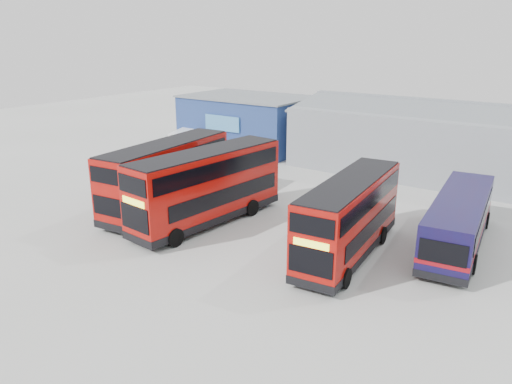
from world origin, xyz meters
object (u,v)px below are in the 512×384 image
Objects in this scene: double_decker_left at (167,177)px; panel_van at (187,139)px; double_decker_centre at (207,188)px; single_decker_blue at (459,222)px; maintenance_shed at (489,145)px; office_block at (248,122)px; double_decker_right at (349,219)px.

panel_van is (-10.53, 13.21, -1.06)m from double_decker_left.
double_decker_centre reaches higher than single_decker_blue.
single_decker_blue is 2.11× the size of panel_van.
single_decker_blue is at bearing -83.86° from maintenance_shed.
single_decker_blue is at bearing -170.69° from double_decker_left.
office_block is 1.15× the size of double_decker_left.
maintenance_shed reaches higher than panel_van.
office_block is 1.25× the size of double_decker_right.
double_decker_left reaches higher than single_decker_blue.
panel_van is (-25.85, -6.84, -1.45)m from maintenance_shed.
double_decker_centre is at bearing 178.43° from double_decker_right.
double_decker_right is (8.97, 0.59, -0.19)m from double_decker_centre.
double_decker_centre is 19.69m from panel_van.
panel_van is (-23.18, 12.99, -0.89)m from double_decker_right.
office_block is 6.34m from panel_van.
office_block reaches higher than panel_van.
double_decker_left is at bearing -71.99° from panel_van.
double_decker_right is at bearing -42.68° from office_block.
single_decker_blue reaches higher than panel_van.
maintenance_shed is 2.85× the size of single_decker_blue.
panel_van is at bearing -57.28° from double_decker_left.
double_decker_centre is 2.13× the size of panel_van.
double_decker_centre is at bearing -119.68° from maintenance_shed.
panel_van is at bearing 145.38° from double_decker_right.
double_decker_centre is at bearing 14.07° from single_decker_blue.
double_decker_centre is 1.09× the size of double_decker_right.
double_decker_right reaches higher than single_decker_blue.
single_decker_blue is at bearing -37.93° from panel_van.
double_decker_centre reaches higher than panel_van.
office_block reaches higher than double_decker_centre.
double_decker_left is at bearing 179.54° from double_decker_centre.
maintenance_shed is at bearing 5.21° from office_block.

